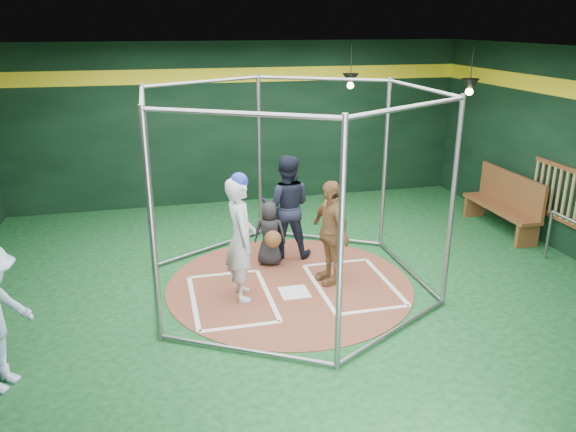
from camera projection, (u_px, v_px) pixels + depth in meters
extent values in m
cube|color=#0D3D18|center=(290.00, 285.00, 8.72)|extent=(10.00, 9.00, 0.02)
cube|color=black|center=(290.00, 51.00, 7.57)|extent=(10.00, 9.00, 0.02)
cube|color=black|center=(240.00, 124.00, 12.27)|extent=(10.00, 0.10, 3.50)
cube|color=black|center=(441.00, 334.00, 4.02)|extent=(10.00, 0.10, 3.50)
cube|color=yellow|center=(239.00, 75.00, 11.90)|extent=(10.00, 0.01, 0.30)
cylinder|color=brown|center=(290.00, 284.00, 8.72)|extent=(3.80, 3.80, 0.01)
cube|color=white|center=(294.00, 292.00, 8.44)|extent=(0.43, 0.43, 0.01)
cube|color=white|center=(224.00, 274.00, 9.05)|extent=(1.10, 0.07, 0.01)
cube|color=white|center=(240.00, 327.00, 7.49)|extent=(1.10, 0.07, 0.01)
cube|color=white|center=(194.00, 302.00, 8.14)|extent=(0.07, 1.70, 0.01)
cube|color=white|center=(268.00, 294.00, 8.39)|extent=(0.07, 1.70, 0.01)
cube|color=white|center=(335.00, 263.00, 9.48)|extent=(1.10, 0.07, 0.01)
cube|color=white|center=(374.00, 310.00, 7.92)|extent=(1.10, 0.07, 0.01)
cube|color=white|center=(319.00, 288.00, 8.57)|extent=(0.07, 1.70, 0.01)
cube|color=white|center=(386.00, 281.00, 8.82)|extent=(0.07, 1.70, 0.01)
cylinder|color=gray|center=(385.00, 166.00, 9.73)|extent=(0.07, 0.07, 3.00)
cylinder|color=gray|center=(259.00, 158.00, 10.34)|extent=(0.07, 0.07, 3.00)
cylinder|color=gray|center=(149.00, 181.00, 8.83)|extent=(0.07, 0.07, 3.00)
cylinder|color=gray|center=(152.00, 231.00, 6.72)|extent=(0.07, 0.07, 3.00)
cylinder|color=gray|center=(341.00, 251.00, 6.12)|extent=(0.07, 0.07, 3.00)
cylinder|color=gray|center=(452.00, 206.00, 7.62)|extent=(0.07, 0.07, 3.00)
cylinder|color=gray|center=(322.00, 79.00, 9.56)|extent=(2.02, 1.20, 0.06)
cylinder|color=gray|center=(319.00, 237.00, 10.51)|extent=(2.02, 1.20, 0.06)
cylinder|color=gray|center=(205.00, 82.00, 9.11)|extent=(2.02, 1.20, 0.06)
cylinder|color=gray|center=(213.00, 247.00, 10.06)|extent=(2.02, 1.20, 0.06)
cylinder|color=gray|center=(142.00, 96.00, 7.30)|extent=(0.06, 2.30, 0.06)
cylinder|color=gray|center=(158.00, 296.00, 8.25)|extent=(0.06, 2.30, 0.06)
cylinder|color=gray|center=(238.00, 113.00, 5.94)|extent=(2.02, 1.20, 0.06)
cylinder|color=gray|center=(245.00, 350.00, 6.89)|extent=(2.02, 1.20, 0.06)
cylinder|color=gray|center=(411.00, 107.00, 6.40)|extent=(2.02, 1.20, 0.06)
cylinder|color=gray|center=(395.00, 330.00, 7.34)|extent=(2.02, 1.20, 0.06)
cylinder|color=gray|center=(422.00, 88.00, 8.20)|extent=(0.06, 2.30, 0.06)
cylinder|color=gray|center=(408.00, 269.00, 9.15)|extent=(0.06, 2.30, 0.06)
cube|color=brown|center=(560.00, 166.00, 9.71)|extent=(0.05, 1.25, 0.08)
cube|color=brown|center=(552.00, 215.00, 10.01)|extent=(0.05, 1.25, 0.08)
cylinder|color=tan|center=(571.00, 198.00, 9.49)|extent=(0.06, 0.06, 0.85)
cylinder|color=tan|center=(565.00, 195.00, 9.64)|extent=(0.06, 0.06, 0.85)
cylinder|color=tan|center=(558.00, 193.00, 9.78)|extent=(0.06, 0.06, 0.85)
cylinder|color=tan|center=(552.00, 190.00, 9.93)|extent=(0.06, 0.06, 0.85)
cylinder|color=tan|center=(547.00, 188.00, 10.07)|extent=(0.06, 0.06, 0.85)
cylinder|color=tan|center=(541.00, 185.00, 10.21)|extent=(0.06, 0.06, 0.85)
cylinder|color=tan|center=(535.00, 183.00, 10.36)|extent=(0.06, 0.06, 0.85)
cone|color=black|center=(351.00, 79.00, 11.62)|extent=(0.34, 0.34, 0.22)
sphere|color=#FFD899|center=(350.00, 85.00, 11.66)|extent=(0.14, 0.14, 0.14)
cylinder|color=black|center=(351.00, 61.00, 11.50)|extent=(0.02, 0.02, 0.70)
cone|color=black|center=(470.00, 85.00, 10.56)|extent=(0.34, 0.34, 0.22)
sphere|color=#FFD899|center=(469.00, 92.00, 10.60)|extent=(0.14, 0.14, 0.14)
cylinder|color=black|center=(472.00, 65.00, 10.44)|extent=(0.02, 0.02, 0.70)
imported|color=silver|center=(241.00, 239.00, 8.04)|extent=(0.44, 0.67, 1.83)
sphere|color=#152B97|center=(239.00, 181.00, 7.76)|extent=(0.26, 0.26, 0.26)
imported|color=#AD804A|center=(330.00, 232.00, 8.57)|extent=(0.59, 1.02, 1.63)
imported|color=black|center=(270.00, 233.00, 9.29)|extent=(0.61, 0.49, 1.09)
sphere|color=brown|center=(273.00, 239.00, 9.06)|extent=(0.28, 0.28, 0.28)
imported|color=black|center=(286.00, 206.00, 9.53)|extent=(1.03, 0.90, 1.78)
cube|color=brown|center=(500.00, 208.00, 10.85)|extent=(0.46, 1.97, 0.07)
cube|color=brown|center=(511.00, 189.00, 10.78)|extent=(0.07, 1.97, 0.66)
cube|color=brown|center=(527.00, 235.00, 10.13)|extent=(0.44, 0.09, 0.44)
cube|color=brown|center=(474.00, 206.00, 11.74)|extent=(0.44, 0.09, 0.44)
cylinder|color=gray|center=(549.00, 235.00, 9.57)|extent=(0.05, 0.05, 0.87)
cylinder|color=gray|center=(573.00, 221.00, 8.99)|extent=(0.05, 0.97, 0.05)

